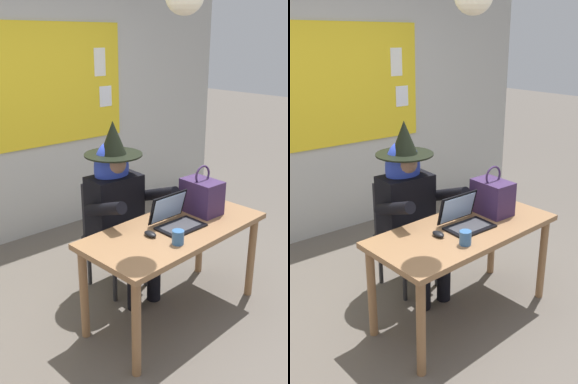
# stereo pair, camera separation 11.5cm
# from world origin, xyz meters

# --- Properties ---
(ground_plane) EXTENTS (24.00, 24.00, 0.00)m
(ground_plane) POSITION_xyz_m (0.00, 0.00, 0.00)
(ground_plane) COLOR #5B544C
(wall_back_bulletin) EXTENTS (5.50, 2.20, 2.65)m
(wall_back_bulletin) POSITION_xyz_m (0.00, 2.01, 1.34)
(wall_back_bulletin) COLOR #B2B2AD
(wall_back_bulletin) RESTS_ON ground
(desk_main) EXTENTS (1.43, 0.73, 0.73)m
(desk_main) POSITION_xyz_m (0.18, -0.00, 0.63)
(desk_main) COLOR #8E6642
(desk_main) RESTS_ON ground
(chair_at_desk) EXTENTS (0.44, 0.44, 0.91)m
(chair_at_desk) POSITION_xyz_m (0.11, 0.68, 0.51)
(chair_at_desk) COLOR black
(chair_at_desk) RESTS_ON ground
(person_costumed) EXTENTS (0.61, 0.70, 1.41)m
(person_costumed) POSITION_xyz_m (0.11, 0.56, 0.79)
(person_costumed) COLOR black
(person_costumed) RESTS_ON ground
(laptop) EXTENTS (0.34, 0.28, 0.23)m
(laptop) POSITION_xyz_m (0.21, 0.02, 0.78)
(laptop) COLOR black
(laptop) RESTS_ON desk_main
(computer_mouse) EXTENTS (0.06, 0.10, 0.03)m
(computer_mouse) POSITION_xyz_m (-0.05, 0.01, 0.74)
(computer_mouse) COLOR black
(computer_mouse) RESTS_ON desk_main
(handbag) EXTENTS (0.20, 0.30, 0.38)m
(handbag) POSITION_xyz_m (0.53, 0.07, 0.86)
(handbag) COLOR #38234C
(handbag) RESTS_ON desk_main
(coffee_mug) EXTENTS (0.08, 0.08, 0.09)m
(coffee_mug) POSITION_xyz_m (0.01, -0.19, 0.77)
(coffee_mug) COLOR #336099
(coffee_mug) RESTS_ON desk_main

